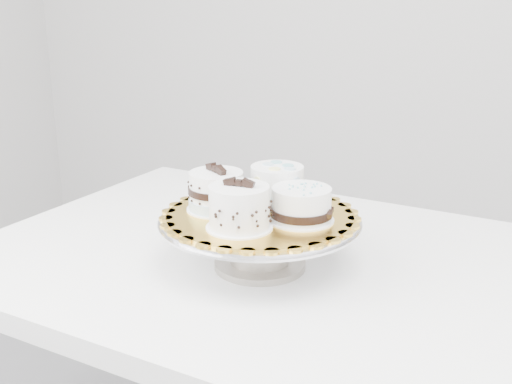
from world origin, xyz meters
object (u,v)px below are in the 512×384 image
(cake_board, at_px, (260,215))
(cake_ribbon, at_px, (302,205))
(cake_stand, at_px, (260,233))
(cake_swirl, at_px, (239,208))
(cake_dots, at_px, (277,185))
(table, at_px, (292,297))
(cake_banded, at_px, (216,193))

(cake_board, distance_m, cake_ribbon, 0.08)
(cake_stand, xyz_separation_m, cake_swirl, (-0.01, -0.08, 0.07))
(cake_stand, distance_m, cake_dots, 0.10)
(table, xyz_separation_m, cake_ribbon, (0.03, -0.06, 0.21))
(cake_stand, bearing_deg, cake_banded, -176.95)
(table, relative_size, cake_board, 4.03)
(table, relative_size, cake_ribbon, 11.21)
(cake_stand, xyz_separation_m, cake_banded, (-0.08, -0.00, 0.07))
(cake_ribbon, bearing_deg, cake_board, 167.49)
(cake_dots, bearing_deg, cake_board, -86.46)
(cake_board, bearing_deg, cake_banded, -176.95)
(cake_dots, distance_m, cake_ribbon, 0.10)
(cake_banded, distance_m, cake_ribbon, 0.16)
(cake_board, bearing_deg, table, 48.84)
(cake_board, height_order, cake_banded, cake_banded)
(cake_banded, relative_size, cake_ribbon, 1.13)
(cake_banded, bearing_deg, cake_swirl, -8.59)
(cake_swirl, height_order, cake_banded, cake_swirl)
(cake_stand, relative_size, cake_dots, 3.01)
(cake_swirl, relative_size, cake_ribbon, 0.94)
(table, distance_m, cake_dots, 0.22)
(table, distance_m, cake_board, 0.19)
(cake_ribbon, bearing_deg, cake_swirl, -148.61)
(cake_swirl, bearing_deg, cake_dots, 83.22)
(cake_stand, distance_m, cake_banded, 0.11)
(cake_board, height_order, cake_dots, cake_dots)
(cake_stand, xyz_separation_m, cake_board, (0.00, 0.00, 0.03))
(table, distance_m, cake_swirl, 0.26)
(cake_swirl, distance_m, cake_dots, 0.14)
(cake_stand, xyz_separation_m, cake_dots, (0.01, 0.07, 0.07))
(cake_board, xyz_separation_m, cake_swirl, (-0.01, -0.08, 0.04))
(cake_stand, height_order, cake_board, cake_board)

